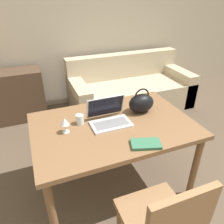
{
  "coord_description": "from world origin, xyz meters",
  "views": [
    {
      "loc": [
        -0.63,
        -0.7,
        1.75
      ],
      "look_at": [
        -0.04,
        0.78,
        0.84
      ],
      "focal_mm": 35.0,
      "sensor_mm": 36.0,
      "label": 1
    }
  ],
  "objects_px": {
    "couch": "(130,90)",
    "laptop": "(108,116)",
    "wine_glass": "(65,122)",
    "handbag": "(141,103)",
    "chair": "(164,222)",
    "drinking_glass": "(80,119)"
  },
  "relations": [
    {
      "from": "chair",
      "to": "couch",
      "type": "relative_size",
      "value": 0.45
    },
    {
      "from": "couch",
      "to": "wine_glass",
      "type": "distance_m",
      "value": 2.05
    },
    {
      "from": "chair",
      "to": "laptop",
      "type": "bearing_deg",
      "value": 92.25
    },
    {
      "from": "drinking_glass",
      "to": "wine_glass",
      "type": "height_order",
      "value": "wine_glass"
    },
    {
      "from": "chair",
      "to": "wine_glass",
      "type": "height_order",
      "value": "chair"
    },
    {
      "from": "chair",
      "to": "handbag",
      "type": "relative_size",
      "value": 3.61
    },
    {
      "from": "couch",
      "to": "laptop",
      "type": "relative_size",
      "value": 5.65
    },
    {
      "from": "chair",
      "to": "drinking_glass",
      "type": "xyz_separation_m",
      "value": [
        -0.27,
        0.93,
        0.27
      ]
    },
    {
      "from": "laptop",
      "to": "wine_glass",
      "type": "bearing_deg",
      "value": -175.67
    },
    {
      "from": "handbag",
      "to": "wine_glass",
      "type": "bearing_deg",
      "value": -173.84
    },
    {
      "from": "laptop",
      "to": "handbag",
      "type": "distance_m",
      "value": 0.35
    },
    {
      "from": "drinking_glass",
      "to": "wine_glass",
      "type": "xyz_separation_m",
      "value": [
        -0.14,
        -0.09,
        0.05
      ]
    },
    {
      "from": "wine_glass",
      "to": "handbag",
      "type": "xyz_separation_m",
      "value": [
        0.73,
        0.08,
        -0.0
      ]
    },
    {
      "from": "laptop",
      "to": "wine_glass",
      "type": "relative_size",
      "value": 2.61
    },
    {
      "from": "chair",
      "to": "drinking_glass",
      "type": "relative_size",
      "value": 10.21
    },
    {
      "from": "laptop",
      "to": "drinking_glass",
      "type": "bearing_deg",
      "value": 166.73
    },
    {
      "from": "couch",
      "to": "laptop",
      "type": "height_order",
      "value": "laptop"
    },
    {
      "from": "couch",
      "to": "wine_glass",
      "type": "relative_size",
      "value": 14.74
    },
    {
      "from": "drinking_glass",
      "to": "handbag",
      "type": "distance_m",
      "value": 0.59
    },
    {
      "from": "handbag",
      "to": "couch",
      "type": "bearing_deg",
      "value": 67.39
    },
    {
      "from": "couch",
      "to": "laptop",
      "type": "distance_m",
      "value": 1.79
    },
    {
      "from": "couch",
      "to": "laptop",
      "type": "xyz_separation_m",
      "value": [
        -0.93,
        -1.44,
        0.5
      ]
    }
  ]
}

